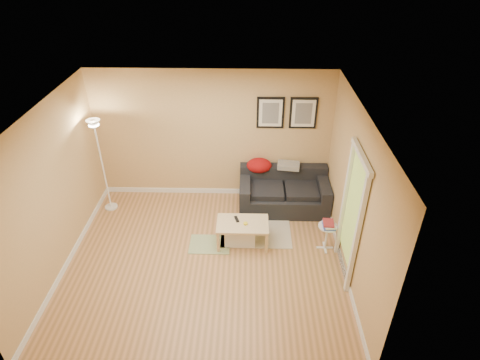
{
  "coord_description": "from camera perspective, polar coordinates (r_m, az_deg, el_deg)",
  "views": [
    {
      "loc": [
        0.69,
        -4.85,
        4.68
      ],
      "look_at": [
        0.55,
        0.85,
        1.05
      ],
      "focal_mm": 29.91,
      "sensor_mm": 36.0,
      "label": 1
    }
  ],
  "objects": [
    {
      "name": "floor",
      "position": [
        6.77,
        -4.92,
        -11.37
      ],
      "size": [
        4.5,
        4.5,
        0.0
      ],
      "primitive_type": "plane",
      "color": "tan",
      "rests_on": "ground"
    },
    {
      "name": "wall_left",
      "position": [
        6.6,
        -25.3,
        -1.82
      ],
      "size": [
        0.0,
        4.0,
        4.0
      ],
      "primitive_type": "plane",
      "rotation": [
        1.57,
        0.0,
        1.57
      ],
      "color": "tan",
      "rests_on": "ground"
    },
    {
      "name": "sofa",
      "position": [
        7.73,
        6.29,
        -1.59
      ],
      "size": [
        1.7,
        0.9,
        0.75
      ],
      "primitive_type": null,
      "color": "black",
      "rests_on": "ground"
    },
    {
      "name": "framed_print_right",
      "position": [
        7.47,
        9.02,
        9.41
      ],
      "size": [
        0.5,
        0.04,
        0.6
      ],
      "primitive_type": null,
      "color": "black",
      "rests_on": "wall_back"
    },
    {
      "name": "tape_roll",
      "position": [
        6.76,
        0.79,
        -6.23
      ],
      "size": [
        0.07,
        0.07,
        0.03
      ],
      "primitive_type": "cylinder",
      "color": "yellow",
      "rests_on": "coffee_table"
    },
    {
      "name": "baseboard_left",
      "position": [
        7.31,
        -22.95,
        -9.95
      ],
      "size": [
        0.02,
        4.0,
        0.1
      ],
      "primitive_type": "cube",
      "color": "white",
      "rests_on": "ground"
    },
    {
      "name": "floor_lamp",
      "position": [
        7.82,
        -18.93,
        1.52
      ],
      "size": [
        0.24,
        0.24,
        1.87
      ],
      "primitive_type": null,
      "color": "white",
      "rests_on": "ground"
    },
    {
      "name": "green_runner",
      "position": [
        7.05,
        -4.33,
        -9.12
      ],
      "size": [
        0.7,
        0.5,
        0.01
      ],
      "primitive_type": "cube",
      "color": "#668C4C",
      "rests_on": "ground"
    },
    {
      "name": "area_rug",
      "position": [
        7.28,
        2.3,
        -7.48
      ],
      "size": [
        1.25,
        0.85,
        0.01
      ],
      "primitive_type": "cube",
      "color": "#BDAD96",
      "rests_on": "ground"
    },
    {
      "name": "baseboard_back",
      "position": [
        8.29,
        -3.62,
        -1.55
      ],
      "size": [
        4.5,
        0.02,
        0.1
      ],
      "primitive_type": "cube",
      "color": "white",
      "rests_on": "ground"
    },
    {
      "name": "baseboard_right",
      "position": [
        6.88,
        14.31,
        -11.07
      ],
      "size": [
        0.02,
        4.0,
        0.1
      ],
      "primitive_type": "cube",
      "color": "white",
      "rests_on": "ground"
    },
    {
      "name": "wall_right",
      "position": [
        6.11,
        15.96,
        -2.5
      ],
      "size": [
        0.0,
        4.0,
        4.0
      ],
      "primitive_type": "plane",
      "rotation": [
        1.57,
        0.0,
        -1.57
      ],
      "color": "tan",
      "rests_on": "ground"
    },
    {
      "name": "storage_bin",
      "position": [
        7.0,
        0.01,
        -7.66
      ],
      "size": [
        0.54,
        0.4,
        0.33
      ],
      "primitive_type": null,
      "color": "white",
      "rests_on": "ground"
    },
    {
      "name": "wall_back",
      "position": [
        7.67,
        -3.93,
        6.25
      ],
      "size": [
        4.5,
        0.0,
        4.5
      ],
      "primitive_type": "plane",
      "rotation": [
        1.57,
        0.0,
        0.0
      ],
      "color": "tan",
      "rests_on": "ground"
    },
    {
      "name": "ceiling",
      "position": [
        5.32,
        -6.23,
        9.28
      ],
      "size": [
        4.5,
        4.5,
        0.0
      ],
      "primitive_type": "plane",
      "rotation": [
        3.14,
        0.0,
        0.0
      ],
      "color": "white",
      "rests_on": "wall_back"
    },
    {
      "name": "plaid_throw",
      "position": [
        7.76,
        6.94,
        2.07
      ],
      "size": [
        0.45,
        0.32,
        0.1
      ],
      "primitive_type": null,
      "rotation": [
        0.0,
        0.0,
        -0.14
      ],
      "color": "tan",
      "rests_on": "sofa"
    },
    {
      "name": "doorway",
      "position": [
        6.14,
        15.42,
        -5.41
      ],
      "size": [
        0.12,
        1.01,
        2.13
      ],
      "primitive_type": null,
      "color": "white",
      "rests_on": "ground"
    },
    {
      "name": "remote_control",
      "position": [
        6.86,
        -0.49,
        -5.59
      ],
      "size": [
        0.1,
        0.17,
        0.02
      ],
      "primitive_type": "cube",
      "rotation": [
        0.0,
        0.0,
        0.3
      ],
      "color": "black",
      "rests_on": "coffee_table"
    },
    {
      "name": "coffee_table",
      "position": [
        6.93,
        0.36,
        -7.58
      ],
      "size": [
        0.92,
        0.61,
        0.44
      ],
      "primitive_type": null,
      "rotation": [
        0.0,
        0.0,
        -0.09
      ],
      "color": "#DBBC85",
      "rests_on": "ground"
    },
    {
      "name": "book_stack",
      "position": [
        6.78,
        12.57,
        -6.17
      ],
      "size": [
        0.23,
        0.28,
        0.08
      ],
      "primitive_type": null,
      "rotation": [
        0.0,
        0.0,
        -0.14
      ],
      "color": "#384FAA",
      "rests_on": "side_table"
    },
    {
      "name": "side_table",
      "position": [
        6.96,
        12.2,
        -7.98
      ],
      "size": [
        0.32,
        0.32,
        0.49
      ],
      "primitive_type": null,
      "color": "white",
      "rests_on": "ground"
    },
    {
      "name": "framed_print_left",
      "position": [
        7.42,
        4.36,
        9.54
      ],
      "size": [
        0.5,
        0.04,
        0.6
      ],
      "primitive_type": null,
      "color": "black",
      "rests_on": "wall_back"
    },
    {
      "name": "wall_front",
      "position": [
        4.47,
        -8.31,
        -17.05
      ],
      "size": [
        4.5,
        0.0,
        4.5
      ],
      "primitive_type": "plane",
      "rotation": [
        -1.57,
        0.0,
        0.0
      ],
      "color": "tan",
      "rests_on": "ground"
    },
    {
      "name": "red_throw",
      "position": [
        7.74,
        2.74,
        2.09
      ],
      "size": [
        0.48,
        0.36,
        0.28
      ],
      "primitive_type": null,
      "color": "maroon",
      "rests_on": "sofa"
    }
  ]
}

